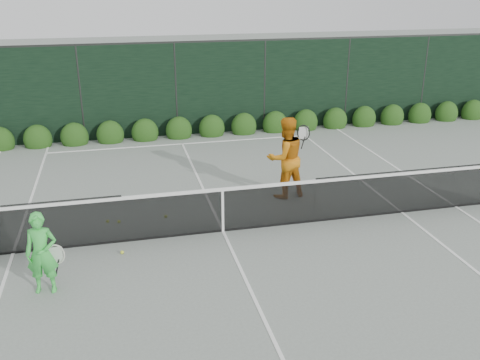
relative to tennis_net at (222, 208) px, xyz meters
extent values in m
plane|color=gray|center=(0.02, 0.00, -0.53)|extent=(80.00, 80.00, 0.00)
cube|color=black|center=(-4.18, 0.00, -0.02)|extent=(4.40, 0.01, 1.02)
cube|color=black|center=(0.02, 0.00, -0.05)|extent=(4.00, 0.01, 0.96)
cube|color=black|center=(4.22, 0.00, -0.02)|extent=(4.40, 0.01, 1.02)
cube|color=white|center=(0.02, 0.00, 0.41)|extent=(12.80, 0.03, 0.07)
cube|color=black|center=(0.02, 0.00, -0.51)|extent=(12.80, 0.02, 0.04)
cube|color=white|center=(0.02, 0.00, -0.07)|extent=(0.05, 0.03, 0.91)
imported|color=green|center=(-3.33, -1.51, 0.18)|extent=(0.56, 0.40, 1.43)
torus|color=beige|center=(-3.13, -1.41, 0.08)|extent=(0.30, 0.05, 0.30)
cylinder|color=black|center=(-3.13, -1.41, -0.16)|extent=(0.10, 0.03, 0.30)
imported|color=orange|center=(1.86, 1.54, 0.45)|extent=(1.08, 0.92, 1.96)
torus|color=black|center=(2.21, 1.34, 1.09)|extent=(0.28, 0.16, 0.30)
cylinder|color=black|center=(2.21, 1.34, 0.85)|extent=(0.10, 0.03, 0.30)
cube|color=white|center=(5.51, 0.00, -0.53)|extent=(0.06, 23.77, 0.01)
cube|color=white|center=(-4.09, 0.00, -0.53)|extent=(0.06, 23.77, 0.01)
cube|color=white|center=(4.14, 0.00, -0.53)|extent=(0.06, 23.77, 0.01)
cube|color=white|center=(0.02, 11.88, -0.53)|extent=(11.03, 0.06, 0.01)
cube|color=white|center=(0.02, 6.40, -0.53)|extent=(8.23, 0.06, 0.01)
cube|color=white|center=(0.02, 0.00, -0.53)|extent=(0.06, 12.80, 0.01)
cube|color=black|center=(0.02, 7.50, 0.97)|extent=(32.00, 0.06, 3.00)
cube|color=#262826|center=(0.02, 7.50, 2.50)|extent=(32.00, 0.06, 0.06)
cylinder|color=#262826|center=(-2.98, 7.50, 0.97)|extent=(0.08, 0.08, 3.00)
cylinder|color=#262826|center=(0.02, 7.50, 0.97)|extent=(0.08, 0.08, 3.00)
cylinder|color=#262826|center=(3.02, 7.50, 0.97)|extent=(0.08, 0.08, 3.00)
cylinder|color=#262826|center=(6.02, 7.50, 0.97)|extent=(0.08, 0.08, 3.00)
cylinder|color=#262826|center=(9.02, 7.50, 0.97)|extent=(0.08, 0.08, 3.00)
ellipsoid|color=#1A3D10|center=(-5.48, 7.15, -0.30)|extent=(0.86, 0.65, 0.94)
ellipsoid|color=#1A3D10|center=(-4.38, 7.15, -0.30)|extent=(0.86, 0.65, 0.94)
ellipsoid|color=#1A3D10|center=(-3.28, 7.15, -0.30)|extent=(0.86, 0.65, 0.94)
ellipsoid|color=#1A3D10|center=(-2.18, 7.15, -0.30)|extent=(0.86, 0.65, 0.94)
ellipsoid|color=#1A3D10|center=(-1.08, 7.15, -0.30)|extent=(0.86, 0.65, 0.94)
ellipsoid|color=#1A3D10|center=(0.02, 7.15, -0.30)|extent=(0.86, 0.65, 0.94)
ellipsoid|color=#1A3D10|center=(1.12, 7.15, -0.30)|extent=(0.86, 0.65, 0.94)
ellipsoid|color=#1A3D10|center=(2.22, 7.15, -0.30)|extent=(0.86, 0.65, 0.94)
ellipsoid|color=#1A3D10|center=(3.32, 7.15, -0.30)|extent=(0.86, 0.65, 0.94)
ellipsoid|color=#1A3D10|center=(4.42, 7.15, -0.30)|extent=(0.86, 0.65, 0.94)
ellipsoid|color=#1A3D10|center=(5.52, 7.15, -0.30)|extent=(0.86, 0.65, 0.94)
ellipsoid|color=#1A3D10|center=(6.62, 7.15, -0.30)|extent=(0.86, 0.65, 0.94)
ellipsoid|color=#1A3D10|center=(7.72, 7.15, -0.30)|extent=(0.86, 0.65, 0.94)
ellipsoid|color=#1A3D10|center=(8.82, 7.15, -0.30)|extent=(0.86, 0.65, 0.94)
ellipsoid|color=#1A3D10|center=(9.92, 7.15, -0.30)|extent=(0.86, 0.65, 0.94)
ellipsoid|color=#1A3D10|center=(11.02, 7.15, -0.30)|extent=(0.86, 0.65, 0.94)
sphere|color=#D1DE31|center=(-2.05, -0.49, -0.50)|extent=(0.07, 0.07, 0.07)
sphere|color=#D1DE31|center=(-1.07, 0.96, -0.50)|extent=(0.07, 0.07, 0.07)
sphere|color=#D1DE31|center=(-2.08, 0.92, -0.50)|extent=(0.07, 0.07, 0.07)
sphere|color=#D1DE31|center=(-2.31, 1.00, -0.50)|extent=(0.07, 0.07, 0.07)
camera|label=1|loc=(-1.95, -9.83, 4.44)|focal=40.00mm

